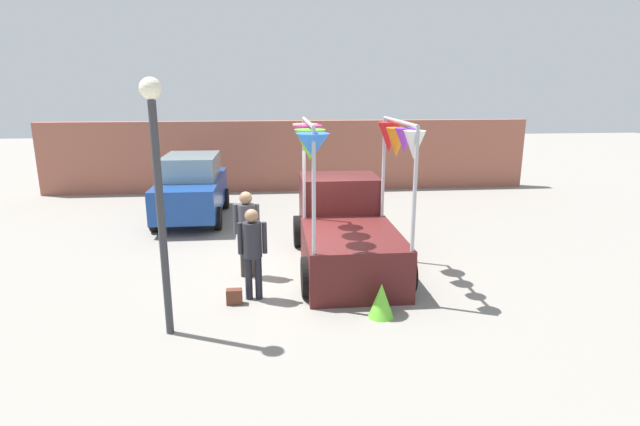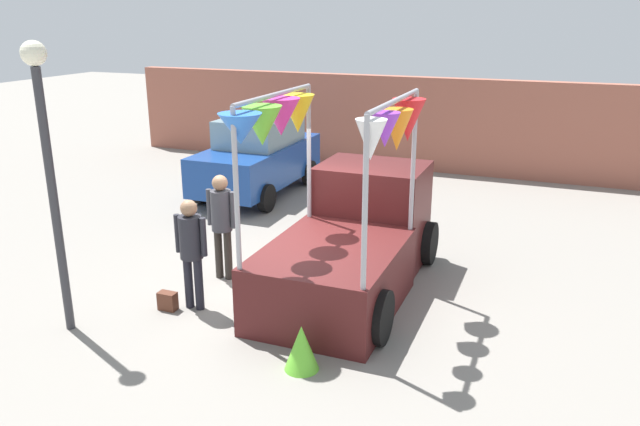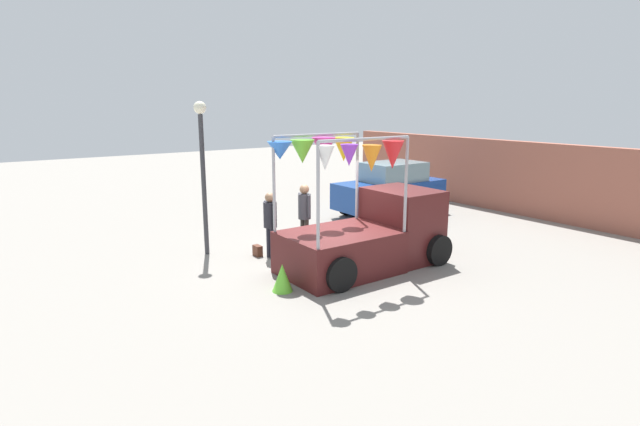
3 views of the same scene
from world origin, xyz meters
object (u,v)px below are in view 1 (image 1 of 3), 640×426
vendor_truck (344,223)px  person_customer (253,245)px  street_lamp (157,173)px  handbag (234,297)px  folded_kite_bundle_lime (381,300)px  person_vendor (247,226)px  parked_car (192,187)px

vendor_truck → person_customer: size_ratio=2.40×
vendor_truck → street_lamp: street_lamp is taller
handbag → street_lamp: street_lamp is taller
person_customer → handbag: 0.98m
person_customer → folded_kite_bundle_lime: 2.50m
person_vendor → handbag: person_vendor is taller
person_vendor → street_lamp: street_lamp is taller
vendor_truck → person_vendor: size_ratio=2.29×
person_vendor → person_customer: bearing=-82.4°
vendor_truck → parked_car: 5.80m
vendor_truck → handbag: size_ratio=14.67×
handbag → person_vendor: bearing=81.7°
vendor_truck → folded_kite_bundle_lime: bearing=-84.6°
person_customer → street_lamp: 2.35m
folded_kite_bundle_lime → person_customer: bearing=156.0°
street_lamp → folded_kite_bundle_lime: street_lamp is taller
parked_car → street_lamp: (0.67, -7.21, 1.64)m
person_vendor → folded_kite_bundle_lime: (2.33, -2.12, -0.79)m
person_customer → street_lamp: (-1.30, -1.20, 1.55)m
parked_car → handbag: size_ratio=14.29×
person_customer → folded_kite_bundle_lime: size_ratio=2.85×
handbag → parked_car: bearing=104.6°
street_lamp → folded_kite_bundle_lime: 4.17m
street_lamp → person_vendor: bearing=64.0°
street_lamp → folded_kite_bundle_lime: size_ratio=6.60×
person_vendor → folded_kite_bundle_lime: person_vendor is taller
person_customer → person_vendor: size_ratio=0.96×
person_vendor → parked_car: bearing=110.5°
vendor_truck → person_customer: vendor_truck is taller
person_customer → vendor_truck: bearing=41.7°
person_vendor → handbag: 1.66m
parked_car → street_lamp: street_lamp is taller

